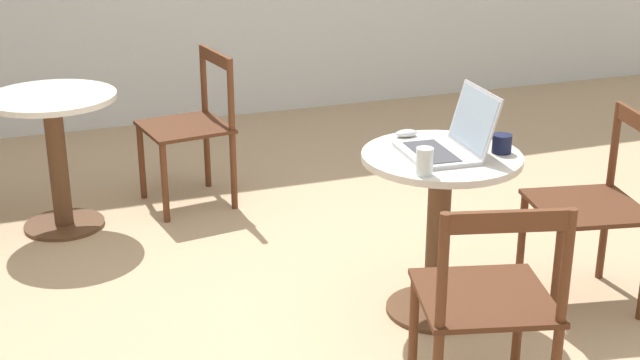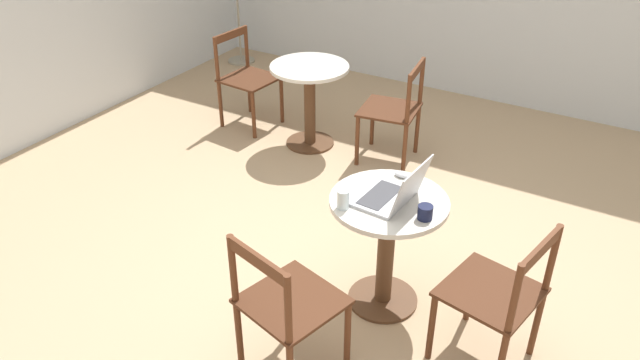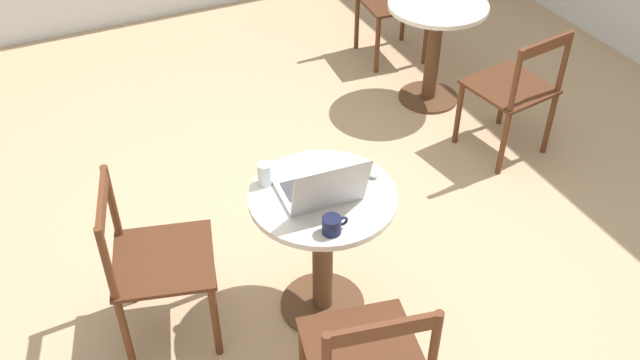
{
  "view_description": "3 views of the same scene",
  "coord_description": "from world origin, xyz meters",
  "px_view_note": "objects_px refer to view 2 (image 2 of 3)",
  "views": [
    {
      "loc": [
        -3.21,
        1.3,
        1.93
      ],
      "look_at": [
        0.06,
        0.09,
        0.63
      ],
      "focal_mm": 50.0,
      "sensor_mm": 36.0,
      "label": 1
    },
    {
      "loc": [
        -2.79,
        -1.52,
        2.62
      ],
      "look_at": [
        -0.04,
        0.09,
        0.69
      ],
      "focal_mm": 35.0,
      "sensor_mm": 36.0,
      "label": 2
    },
    {
      "loc": [
        -1.15,
        -2.58,
        2.77
      ],
      "look_at": [
        0.03,
        -0.08,
        0.55
      ],
      "focal_mm": 40.0,
      "sensor_mm": 36.0,
      "label": 3
    }
  ],
  "objects_px": {
    "cafe_table_near": "(387,232)",
    "chair_mid_back": "(246,78)",
    "chair_near_front": "(498,296)",
    "chair_mid_front": "(394,111)",
    "mouse": "(402,175)",
    "laptop": "(392,194)",
    "cafe_table_mid": "(310,91)",
    "chair_near_left": "(286,306)",
    "drinking_glass": "(343,199)",
    "mug": "(425,212)"
  },
  "relations": [
    {
      "from": "chair_near_front",
      "to": "mug",
      "type": "xyz_separation_m",
      "value": [
        0.07,
        0.46,
        0.32
      ]
    },
    {
      "from": "laptop",
      "to": "chair_near_left",
      "type": "bearing_deg",
      "value": 163.22
    },
    {
      "from": "chair_near_left",
      "to": "laptop",
      "type": "relative_size",
      "value": 2.37
    },
    {
      "from": "cafe_table_mid",
      "to": "mouse",
      "type": "relative_size",
      "value": 7.37
    },
    {
      "from": "chair_near_left",
      "to": "drinking_glass",
      "type": "relative_size",
      "value": 7.95
    },
    {
      "from": "chair_mid_front",
      "to": "laptop",
      "type": "bearing_deg",
      "value": -156.48
    },
    {
      "from": "chair_mid_front",
      "to": "mouse",
      "type": "height_order",
      "value": "chair_mid_front"
    },
    {
      "from": "cafe_table_mid",
      "to": "chair_mid_front",
      "type": "relative_size",
      "value": 0.85
    },
    {
      "from": "mug",
      "to": "drinking_glass",
      "type": "distance_m",
      "value": 0.44
    },
    {
      "from": "mouse",
      "to": "mug",
      "type": "distance_m",
      "value": 0.43
    },
    {
      "from": "cafe_table_near",
      "to": "mouse",
      "type": "relative_size",
      "value": 7.37
    },
    {
      "from": "chair_mid_back",
      "to": "mug",
      "type": "distance_m",
      "value": 2.96
    },
    {
      "from": "cafe_table_near",
      "to": "chair_mid_back",
      "type": "height_order",
      "value": "chair_mid_back"
    },
    {
      "from": "cafe_table_mid",
      "to": "mouse",
      "type": "height_order",
      "value": "mouse"
    },
    {
      "from": "chair_near_left",
      "to": "mouse",
      "type": "relative_size",
      "value": 8.68
    },
    {
      "from": "chair_near_front",
      "to": "chair_mid_back",
      "type": "bearing_deg",
      "value": 58.7
    },
    {
      "from": "cafe_table_mid",
      "to": "mug",
      "type": "relative_size",
      "value": 6.31
    },
    {
      "from": "chair_near_left",
      "to": "mouse",
      "type": "height_order",
      "value": "chair_near_left"
    },
    {
      "from": "laptop",
      "to": "cafe_table_mid",
      "type": "bearing_deg",
      "value": 43.46
    },
    {
      "from": "cafe_table_mid",
      "to": "drinking_glass",
      "type": "distance_m",
      "value": 2.17
    },
    {
      "from": "chair_mid_back",
      "to": "laptop",
      "type": "xyz_separation_m",
      "value": [
        -1.62,
        -2.19,
        0.34
      ]
    },
    {
      "from": "chair_near_left",
      "to": "laptop",
      "type": "distance_m",
      "value": 0.84
    },
    {
      "from": "chair_near_left",
      "to": "chair_mid_front",
      "type": "xyz_separation_m",
      "value": [
        2.4,
        0.5,
        0.0
      ]
    },
    {
      "from": "laptop",
      "to": "mug",
      "type": "xyz_separation_m",
      "value": [
        -0.05,
        -0.22,
        -0.01
      ]
    },
    {
      "from": "cafe_table_mid",
      "to": "drinking_glass",
      "type": "bearing_deg",
      "value": -143.88
    },
    {
      "from": "chair_mid_front",
      "to": "cafe_table_near",
      "type": "bearing_deg",
      "value": -156.86
    },
    {
      "from": "cafe_table_near",
      "to": "chair_mid_front",
      "type": "xyz_separation_m",
      "value": [
        1.65,
        0.7,
        -0.06
      ]
    },
    {
      "from": "chair_near_left",
      "to": "chair_mid_front",
      "type": "relative_size",
      "value": 1.0
    },
    {
      "from": "cafe_table_near",
      "to": "cafe_table_mid",
      "type": "relative_size",
      "value": 1.0
    },
    {
      "from": "chair_near_front",
      "to": "drinking_glass",
      "type": "relative_size",
      "value": 7.95
    },
    {
      "from": "cafe_table_near",
      "to": "laptop",
      "type": "distance_m",
      "value": 0.28
    },
    {
      "from": "mug",
      "to": "drinking_glass",
      "type": "height_order",
      "value": "drinking_glass"
    },
    {
      "from": "laptop",
      "to": "mouse",
      "type": "relative_size",
      "value": 3.66
    },
    {
      "from": "cafe_table_near",
      "to": "cafe_table_mid",
      "type": "xyz_separation_m",
      "value": [
        1.54,
        1.45,
        0.0
      ]
    },
    {
      "from": "cafe_table_mid",
      "to": "chair_mid_front",
      "type": "bearing_deg",
      "value": -81.81
    },
    {
      "from": "chair_near_front",
      "to": "chair_mid_front",
      "type": "distance_m",
      "value": 2.27
    },
    {
      "from": "chair_mid_front",
      "to": "laptop",
      "type": "xyz_separation_m",
      "value": [
        -1.66,
        -0.72,
        0.34
      ]
    },
    {
      "from": "chair_near_left",
      "to": "chair_near_front",
      "type": "bearing_deg",
      "value": -55.73
    },
    {
      "from": "chair_near_front",
      "to": "chair_mid_front",
      "type": "relative_size",
      "value": 1.0
    },
    {
      "from": "chair_mid_back",
      "to": "chair_near_front",
      "type": "bearing_deg",
      "value": -121.3
    },
    {
      "from": "chair_near_left",
      "to": "drinking_glass",
      "type": "xyz_separation_m",
      "value": [
        0.55,
        -0.02,
        0.34
      ]
    },
    {
      "from": "cafe_table_mid",
      "to": "mug",
      "type": "xyz_separation_m",
      "value": [
        -1.61,
        -1.69,
        0.26
      ]
    },
    {
      "from": "cafe_table_mid",
      "to": "chair_near_front",
      "type": "height_order",
      "value": "chair_near_front"
    },
    {
      "from": "chair_mid_front",
      "to": "drinking_glass",
      "type": "bearing_deg",
      "value": -164.28
    },
    {
      "from": "chair_mid_back",
      "to": "mug",
      "type": "xyz_separation_m",
      "value": [
        -1.67,
        -2.41,
        0.32
      ]
    },
    {
      "from": "cafe_table_near",
      "to": "chair_mid_back",
      "type": "bearing_deg",
      "value": 53.59
    },
    {
      "from": "laptop",
      "to": "cafe_table_near",
      "type": "bearing_deg",
      "value": 51.3
    },
    {
      "from": "laptop",
      "to": "mouse",
      "type": "distance_m",
      "value": 0.29
    },
    {
      "from": "mug",
      "to": "chair_mid_front",
      "type": "bearing_deg",
      "value": 28.77
    },
    {
      "from": "laptop",
      "to": "mug",
      "type": "bearing_deg",
      "value": -103.93
    }
  ]
}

